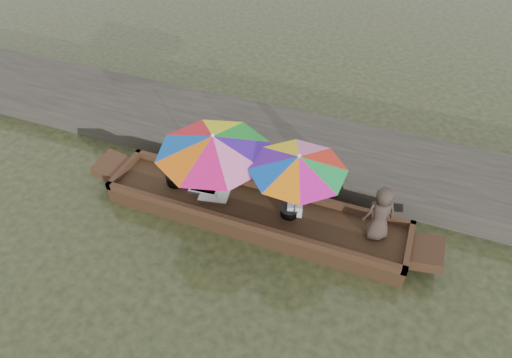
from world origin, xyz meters
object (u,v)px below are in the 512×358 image
(tray_scallop, at_px, (214,196))
(umbrella_bow, at_px, (215,167))
(vendor, at_px, (380,213))
(umbrella_stern, at_px, (296,188))
(supply_bag, at_px, (295,209))
(tray_crayfish, at_px, (205,188))
(charcoal_grill, at_px, (289,211))
(boat_hull, at_px, (254,213))
(cooking_pot, at_px, (176,179))

(tray_scallop, xyz_separation_m, umbrella_bow, (0.06, 0.02, 0.74))
(vendor, height_order, umbrella_stern, umbrella_stern)
(tray_scallop, height_order, supply_bag, supply_bag)
(tray_crayfish, relative_size, charcoal_grill, 1.69)
(umbrella_bow, relative_size, umbrella_stern, 1.25)
(supply_bag, height_order, umbrella_bow, umbrella_bow)
(boat_hull, xyz_separation_m, umbrella_bow, (-0.78, 0.00, 0.95))
(cooking_pot, distance_m, tray_scallop, 0.92)
(umbrella_bow, height_order, umbrella_stern, same)
(tray_crayfish, height_order, supply_bag, supply_bag)
(tray_crayfish, relative_size, supply_bag, 2.04)
(tray_scallop, relative_size, charcoal_grill, 1.69)
(tray_scallop, height_order, charcoal_grill, charcoal_grill)
(cooking_pot, height_order, tray_scallop, cooking_pot)
(tray_scallop, xyz_separation_m, vendor, (3.14, 0.15, 0.54))
(boat_hull, height_order, vendor, vendor)
(cooking_pot, xyz_separation_m, charcoal_grill, (2.43, -0.03, -0.02))
(boat_hull, distance_m, cooking_pot, 1.77)
(umbrella_bow, bearing_deg, tray_scallop, -158.66)
(cooking_pot, distance_m, umbrella_bow, 1.18)
(boat_hull, relative_size, umbrella_stern, 3.42)
(supply_bag, bearing_deg, umbrella_stern, -75.79)
(umbrella_bow, bearing_deg, cooking_pot, 174.88)
(boat_hull, xyz_separation_m, tray_crayfish, (-1.10, 0.10, 0.22))
(supply_bag, bearing_deg, tray_scallop, -175.13)
(cooking_pot, xyz_separation_m, tray_scallop, (0.91, -0.11, -0.07))
(tray_crayfish, height_order, umbrella_bow, umbrella_bow)
(boat_hull, distance_m, supply_bag, 0.84)
(cooking_pot, bearing_deg, charcoal_grill, -0.59)
(tray_crayfish, distance_m, tray_scallop, 0.29)
(umbrella_bow, bearing_deg, charcoal_grill, 2.41)
(boat_hull, bearing_deg, tray_crayfish, 174.80)
(charcoal_grill, bearing_deg, tray_scallop, -176.81)
(vendor, distance_m, umbrella_bow, 3.09)
(cooking_pot, relative_size, tray_crayfish, 0.67)
(tray_scallop, bearing_deg, charcoal_grill, 3.19)
(tray_crayfish, bearing_deg, boat_hull, -5.20)
(charcoal_grill, distance_m, umbrella_stern, 0.71)
(umbrella_bow, bearing_deg, supply_bag, 4.20)
(vendor, relative_size, umbrella_bow, 0.53)
(boat_hull, bearing_deg, charcoal_grill, 5.12)
(vendor, bearing_deg, charcoal_grill, -26.00)
(boat_hull, relative_size, charcoal_grill, 17.52)
(boat_hull, relative_size, vendor, 5.20)
(tray_scallop, bearing_deg, umbrella_bow, 21.34)
(umbrella_bow, distance_m, umbrella_stern, 1.59)
(charcoal_grill, height_order, umbrella_stern, umbrella_stern)
(boat_hull, xyz_separation_m, tray_scallop, (-0.84, -0.02, 0.21))
(tray_scallop, height_order, umbrella_stern, umbrella_stern)
(tray_crayfish, distance_m, charcoal_grill, 1.78)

